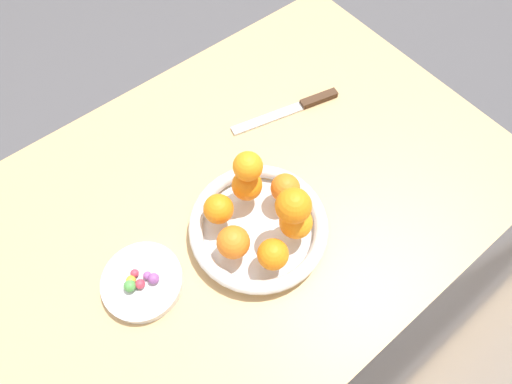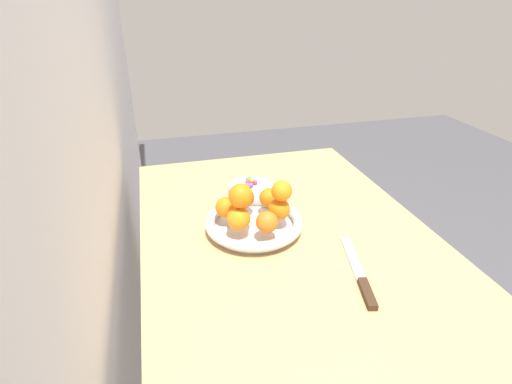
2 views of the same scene
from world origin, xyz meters
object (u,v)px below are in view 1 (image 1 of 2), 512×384
object	(u,v)px
orange_7	(247,167)
candy_ball_3	(147,275)
orange_2	(273,254)
orange_3	(296,222)
orange_5	(247,185)
dining_table	(245,211)
orange_1	(233,242)
knife	(295,108)
candy_ball_4	(130,286)
candy_ball_5	(140,284)
orange_0	(219,209)
candy_dish	(143,282)
orange_6	(293,206)
candy_ball_0	(131,280)
orange_4	(285,188)
fruit_bowl	(258,226)
candy_ball_1	(154,278)
candy_ball_2	(135,273)

from	to	relation	value
orange_7	candy_ball_3	size ratio (longest dim) A/B	3.61
orange_2	orange_3	distance (m)	0.07
orange_5	candy_ball_3	bearing A→B (deg)	3.96
dining_table	orange_3	world-z (taller)	orange_3
orange_1	knife	xyz separation A→B (m)	(-0.32, -0.19, -0.06)
orange_3	candy_ball_4	size ratio (longest dim) A/B	2.74
dining_table	candy_ball_5	distance (m)	0.29
orange_0	orange_5	bearing A→B (deg)	-175.04
candy_dish	candy_ball_4	xyz separation A→B (m)	(0.02, 0.00, 0.02)
orange_0	orange_5	size ratio (longest dim) A/B	0.96
orange_6	candy_ball_4	distance (m)	0.31
orange_1	orange_5	xyz separation A→B (m)	(-0.09, -0.07, -0.00)
orange_3	candy_ball_0	xyz separation A→B (m)	(0.28, -0.11, -0.04)
orange_5	candy_ball_0	size ratio (longest dim) A/B	3.29
orange_4	candy_ball_0	world-z (taller)	orange_4
fruit_bowl	orange_1	distance (m)	0.08
orange_4	candy_ball_1	xyz separation A→B (m)	(0.28, -0.02, -0.04)
candy_dish	candy_ball_3	bearing A→B (deg)	167.18
orange_1	candy_ball_5	xyz separation A→B (m)	(0.16, -0.05, -0.04)
orange_6	orange_7	world-z (taller)	orange_6
candy_ball_1	knife	size ratio (longest dim) A/B	0.08
dining_table	candy_ball_4	world-z (taller)	candy_ball_4
candy_dish	orange_7	xyz separation A→B (m)	(-0.25, -0.02, 0.11)
orange_4	candy_ball_3	xyz separation A→B (m)	(0.29, -0.03, -0.04)
candy_dish	orange_5	bearing A→B (deg)	-176.92
candy_dish	candy_ball_5	xyz separation A→B (m)	(0.00, 0.01, 0.02)
orange_4	candy_ball_5	size ratio (longest dim) A/B	3.22
fruit_bowl	orange_6	distance (m)	0.12
candy_ball_3	orange_1	bearing A→B (deg)	158.68
orange_1	orange_2	world-z (taller)	orange_1
orange_3	orange_4	xyz separation A→B (m)	(-0.03, -0.06, -0.00)
orange_2	orange_5	size ratio (longest dim) A/B	0.95
orange_4	candy_ball_3	world-z (taller)	orange_4
orange_1	candy_ball_4	xyz separation A→B (m)	(0.18, -0.06, -0.04)
dining_table	candy_ball_2	size ratio (longest dim) A/B	73.54
orange_3	orange_5	distance (m)	0.11
candy_ball_0	candy_ball_5	xyz separation A→B (m)	(-0.01, 0.02, -0.00)
orange_3	orange_4	distance (m)	0.07
candy_ball_3	knife	bearing A→B (deg)	-163.70
candy_dish	candy_ball_1	distance (m)	0.03
orange_3	orange_6	xyz separation A→B (m)	(0.01, -0.01, 0.06)
candy_ball_2	candy_dish	bearing A→B (deg)	100.39
orange_0	orange_4	world-z (taller)	same
candy_ball_5	knife	xyz separation A→B (m)	(-0.48, -0.14, -0.03)
orange_6	candy_ball_0	size ratio (longest dim) A/B	3.49
orange_2	knife	world-z (taller)	orange_2
orange_3	knife	bearing A→B (deg)	-131.84
orange_0	candy_ball_1	world-z (taller)	orange_0
orange_7	candy_ball_2	xyz separation A→B (m)	(0.25, 0.00, -0.09)
fruit_bowl	orange_6	world-z (taller)	orange_6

